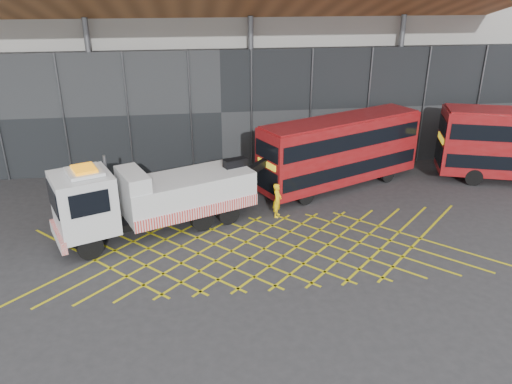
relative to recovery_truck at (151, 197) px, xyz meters
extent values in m
plane|color=#2B2B2E|center=(2.22, -2.63, -1.93)|extent=(120.00, 120.00, 0.00)
cube|color=gold|center=(-2.58, -2.63, -1.92)|extent=(7.16, 7.16, 0.01)
cube|color=gold|center=(-2.58, -2.63, -1.92)|extent=(7.16, 7.16, 0.01)
cube|color=gold|center=(-0.98, -2.63, -1.92)|extent=(7.16, 7.16, 0.01)
cube|color=gold|center=(-0.98, -2.63, -1.92)|extent=(7.16, 7.16, 0.01)
cube|color=gold|center=(0.62, -2.63, -1.92)|extent=(7.16, 7.16, 0.01)
cube|color=gold|center=(0.62, -2.63, -1.92)|extent=(7.16, 7.16, 0.01)
cube|color=gold|center=(2.22, -2.63, -1.92)|extent=(7.16, 7.16, 0.01)
cube|color=gold|center=(2.22, -2.63, -1.92)|extent=(7.16, 7.16, 0.01)
cube|color=gold|center=(3.82, -2.63, -1.92)|extent=(7.16, 7.16, 0.01)
cube|color=gold|center=(3.82, -2.63, -1.92)|extent=(7.16, 7.16, 0.01)
cube|color=gold|center=(5.42, -2.63, -1.92)|extent=(7.16, 7.16, 0.01)
cube|color=gold|center=(5.42, -2.63, -1.92)|extent=(7.16, 7.16, 0.01)
cube|color=gold|center=(7.02, -2.63, -1.92)|extent=(7.16, 7.16, 0.01)
cube|color=gold|center=(7.02, -2.63, -1.92)|extent=(7.16, 7.16, 0.01)
cube|color=gold|center=(8.62, -2.63, -1.92)|extent=(7.16, 7.16, 0.01)
cube|color=gold|center=(8.62, -2.63, -1.92)|extent=(7.16, 7.16, 0.01)
cube|color=gold|center=(10.22, -2.63, -1.92)|extent=(7.16, 7.16, 0.01)
cube|color=gold|center=(10.22, -2.63, -1.92)|extent=(7.16, 7.16, 0.01)
cube|color=gold|center=(11.82, -2.63, -1.92)|extent=(7.16, 7.16, 0.01)
cube|color=gold|center=(11.82, -2.63, -1.92)|extent=(7.16, 7.16, 0.01)
cube|color=gold|center=(13.42, -2.63, -1.92)|extent=(7.16, 7.16, 0.01)
cube|color=gold|center=(13.42, -2.63, -1.92)|extent=(7.16, 7.16, 0.01)
cube|color=gray|center=(4.22, 16.37, 7.07)|extent=(55.00, 14.00, 18.00)
cube|color=black|center=(4.22, 9.07, 2.07)|extent=(55.00, 0.80, 8.00)
cylinder|color=#595B60|center=(-3.78, 8.87, 3.07)|extent=(0.36, 0.36, 10.00)
cylinder|color=#595B60|center=(6.22, 8.87, 3.07)|extent=(0.36, 0.36, 10.00)
cylinder|color=#595B60|center=(16.22, 8.87, 3.07)|extent=(0.36, 0.36, 10.00)
cube|color=black|center=(0.43, 0.18, -1.16)|extent=(10.06, 5.02, 0.38)
cube|color=silver|center=(-3.02, -1.25, 0.43)|extent=(3.49, 3.55, 2.86)
cube|color=black|center=(-4.26, -1.76, 0.93)|extent=(0.98, 2.25, 1.21)
cube|color=red|center=(-4.29, -1.77, -0.99)|extent=(1.35, 2.74, 0.60)
cube|color=orange|center=(-2.81, -1.16, 2.11)|extent=(1.42, 1.60, 0.13)
cube|color=silver|center=(1.85, 0.77, -0.12)|extent=(7.34, 5.15, 1.76)
cube|color=red|center=(2.39, -0.52, -0.78)|extent=(6.32, 2.67, 0.60)
cube|color=silver|center=(-0.79, -0.32, 1.15)|extent=(2.03, 2.86, 0.77)
cube|color=black|center=(4.49, 1.87, 0.93)|extent=(1.43, 1.01, 0.55)
cube|color=black|center=(5.50, 2.29, 0.38)|extent=(2.37, 1.28, 1.19)
cylinder|color=black|center=(-2.78, -2.40, -1.32)|extent=(1.26, 0.82, 1.21)
cylinder|color=black|center=(-3.66, -0.27, -1.32)|extent=(1.26, 0.82, 1.21)
cylinder|color=black|center=(3.92, 0.38, -1.32)|extent=(1.26, 0.82, 1.21)
cylinder|color=black|center=(3.03, 2.51, -1.32)|extent=(1.26, 0.82, 1.21)
cylinder|color=#595B60|center=(-2.12, 0.31, 1.04)|extent=(0.15, 0.15, 2.42)
cube|color=maroon|center=(11.26, 4.68, 0.50)|extent=(10.92, 6.79, 3.83)
cube|color=black|center=(11.26, 4.68, -0.40)|extent=(10.55, 6.66, 0.84)
cube|color=black|center=(11.26, 4.68, 1.38)|extent=(10.55, 6.66, 0.94)
cube|color=black|center=(6.30, 2.42, -0.35)|extent=(0.97, 2.04, 1.28)
cube|color=black|center=(6.30, 2.42, 1.38)|extent=(0.97, 2.04, 0.94)
cube|color=yellow|center=(6.29, 2.42, 0.59)|extent=(0.78, 1.63, 0.35)
cube|color=maroon|center=(11.26, 4.68, 2.44)|extent=(10.64, 6.52, 0.12)
cylinder|color=black|center=(8.57, 2.24, -1.42)|extent=(1.06, 0.69, 1.03)
cylinder|color=black|center=(7.65, 4.26, -1.42)|extent=(1.06, 0.69, 1.03)
cylinder|color=black|center=(14.59, 4.98, -1.42)|extent=(1.06, 0.69, 1.03)
cylinder|color=black|center=(13.67, 7.00, -1.42)|extent=(1.06, 0.69, 1.03)
cube|color=black|center=(18.15, 5.46, -0.27)|extent=(0.77, 2.24, 1.35)
cube|color=black|center=(18.15, 5.46, 1.55)|extent=(0.77, 2.24, 0.99)
cube|color=yellow|center=(18.15, 5.47, 0.72)|extent=(0.62, 1.79, 0.36)
cylinder|color=black|center=(19.80, 3.70, -1.39)|extent=(1.12, 0.63, 1.08)
cylinder|color=black|center=(20.51, 5.94, -1.39)|extent=(1.12, 0.63, 1.08)
imported|color=yellow|center=(6.66, 0.90, -0.96)|extent=(0.70, 0.83, 1.93)
camera|label=1|loc=(2.21, -23.61, 10.21)|focal=35.00mm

